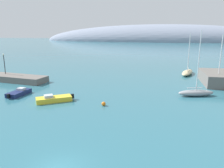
{
  "coord_description": "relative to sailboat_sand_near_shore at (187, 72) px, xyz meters",
  "views": [
    {
      "loc": [
        7.21,
        -14.24,
        10.86
      ],
      "look_at": [
        -0.3,
        23.65,
        1.56
      ],
      "focal_mm": 35.59,
      "sensor_mm": 36.0,
      "label": 1
    }
  ],
  "objects": [
    {
      "name": "distant_ridge",
      "position": [
        -2.83,
        186.72,
        -0.61
      ],
      "size": [
        256.16,
        59.86,
        34.85
      ],
      "primitive_type": "ellipsoid",
      "color": "gray",
      "rests_on": "ground"
    },
    {
      "name": "harbor_lamp_post",
      "position": [
        -41.38,
        -14.2,
        3.49
      ],
      "size": [
        0.36,
        0.36,
        4.55
      ],
      "color": "black",
      "rests_on": "breakwater_rocks"
    },
    {
      "name": "mooring_buoy_orange",
      "position": [
        -15.3,
        -27.62,
        -0.3
      ],
      "size": [
        0.62,
        0.62,
        0.62
      ],
      "primitive_type": "sphere",
      "color": "orange",
      "rests_on": "water"
    },
    {
      "name": "motorboat_yellow_alongside_breakwater",
      "position": [
        -23.45,
        -27.15,
        -0.19
      ],
      "size": [
        5.59,
        4.57,
        1.16
      ],
      "rotation": [
        0.0,
        0.0,
        3.71
      ],
      "color": "yellow",
      "rests_on": "water"
    },
    {
      "name": "motorboat_navy_foreground",
      "position": [
        -30.96,
        -25.02,
        -0.2
      ],
      "size": [
        2.43,
        5.01,
        1.13
      ],
      "rotation": [
        0.0,
        0.0,
        1.47
      ],
      "color": "navy",
      "rests_on": "water"
    },
    {
      "name": "sailboat_sand_near_shore",
      "position": [
        0.0,
        0.0,
        0.0
      ],
      "size": [
        4.52,
        8.7,
        10.24
      ],
      "rotation": [
        0.0,
        0.0,
        1.28
      ],
      "color": "#C6B284",
      "rests_on": "water"
    },
    {
      "name": "sailboat_red_outer_mooring",
      "position": [
        4.54,
        -10.95,
        -0.05
      ],
      "size": [
        6.51,
        5.35,
        10.09
      ],
      "rotation": [
        0.0,
        0.0,
        3.74
      ],
      "color": "red",
      "rests_on": "water"
    },
    {
      "name": "sailboat_grey_mid_mooring",
      "position": [
        -1.04,
        -19.62,
        0.02
      ],
      "size": [
        6.33,
        3.25,
        11.04
      ],
      "rotation": [
        0.0,
        0.0,
        0.27
      ],
      "color": "gray",
      "rests_on": "water"
    }
  ]
}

